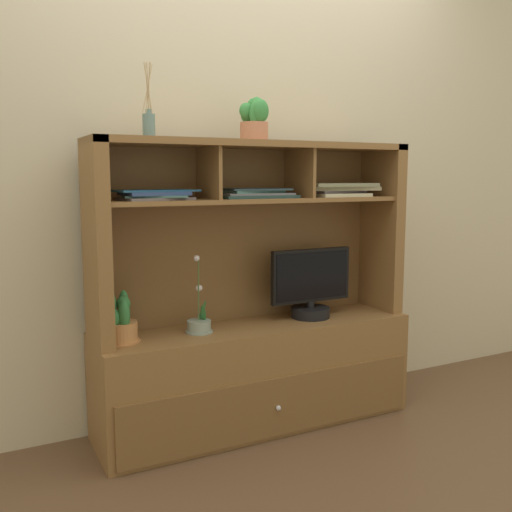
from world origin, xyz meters
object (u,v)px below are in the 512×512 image
media_console (255,342)px  diffuser_bottle (149,124)px  magazine_stack_left (339,189)px  magazine_stack_centre (155,195)px  potted_orchid (199,323)px  potted_fern (119,322)px  potted_succulent (254,121)px  tv_monitor (311,288)px  magazine_stack_right (255,194)px

media_console → diffuser_bottle: size_ratio=4.96×
magazine_stack_left → magazine_stack_centre: (-0.95, 0.00, -0.01)m
media_console → potted_orchid: (-0.30, -0.03, 0.14)m
potted_fern → potted_succulent: size_ratio=1.17×
tv_monitor → magazine_stack_centre: size_ratio=1.19×
magazine_stack_left → magazine_stack_centre: magazine_stack_left is taller
magazine_stack_right → potted_succulent: 0.33m
potted_fern → magazine_stack_right: magazine_stack_right is taller
potted_orchid → diffuser_bottle: 0.90m
magazine_stack_right → tv_monitor: bearing=-5.6°
tv_monitor → media_console: bearing=175.5°
tv_monitor → magazine_stack_right: magazine_stack_right is taller
potted_fern → potted_succulent: potted_succulent is taller
potted_orchid → potted_succulent: size_ratio=1.75×
magazine_stack_left → magazine_stack_centre: bearing=179.7°
potted_succulent → magazine_stack_centre: bearing=-177.8°
media_console → potted_fern: 0.69m
magazine_stack_centre → magazine_stack_right: bearing=1.5°
potted_orchid → magazine_stack_left: bearing=1.3°
potted_orchid → potted_succulent: 0.96m
media_console → diffuser_bottle: bearing=179.1°
potted_orchid → potted_succulent: (0.30, 0.04, 0.91)m
media_console → potted_succulent: bearing=84.4°
magazine_stack_centre → tv_monitor: bearing=-1.2°
potted_fern → potted_orchid: bearing=-0.7°
tv_monitor → magazine_stack_right: size_ratio=1.19×
tv_monitor → potted_fern: (-0.96, -0.00, -0.06)m
tv_monitor → diffuser_bottle: 1.11m
potted_fern → magazine_stack_centre: (0.18, 0.02, 0.53)m
magazine_stack_left → potted_succulent: 0.56m
media_console → tv_monitor: bearing=-4.5°
tv_monitor → potted_fern: bearing=-179.9°
tv_monitor → potted_orchid: size_ratio=1.24×
media_console → tv_monitor: 0.39m
magazine_stack_left → magazine_stack_right: magazine_stack_left is taller
potted_fern → magazine_stack_right: (0.66, 0.03, 0.53)m
potted_orchid → potted_succulent: potted_succulent is taller
media_console → tv_monitor: media_console is taller
magazine_stack_centre → media_console: bearing=0.9°
media_console → tv_monitor: (0.30, -0.02, 0.25)m
magazine_stack_centre → diffuser_bottle: diffuser_bottle is taller
magazine_stack_left → magazine_stack_right: 0.46m
media_console → magazine_stack_right: bearing=78.3°
magazine_stack_right → diffuser_bottle: (-0.50, 0.00, 0.30)m
potted_fern → diffuser_bottle: bearing=11.5°
potted_orchid → magazine_stack_left: size_ratio=0.91×
media_console → magazine_stack_right: size_ratio=4.18×
tv_monitor → magazine_stack_left: (0.16, 0.01, 0.48)m
tv_monitor → magazine_stack_left: magazine_stack_left is taller
media_console → potted_orchid: bearing=-174.4°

